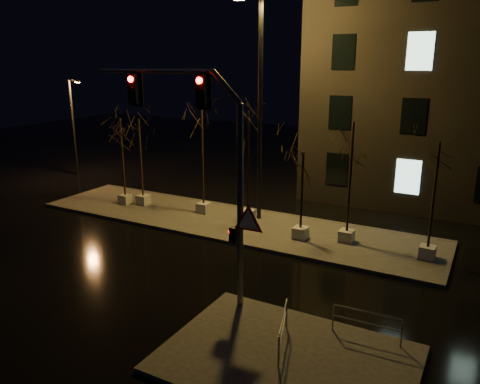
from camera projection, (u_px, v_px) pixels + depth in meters
The scene contains 15 objects.
ground at pixel (156, 264), 19.78m from camera, with size 90.00×90.00×0.00m, color black.
median at pixel (227, 222), 24.83m from camera, with size 22.00×5.00×0.15m, color #413F3A.
sidewalk_corner at pixel (287, 359), 13.33m from camera, with size 7.00×5.00×0.15m, color #413F3A.
tree_0 at pixel (121, 138), 26.76m from camera, with size 1.80×1.80×5.17m.
tree_1 at pixel (140, 139), 26.66m from camera, with size 1.80×1.80×5.15m.
tree_2 at pixel (202, 130), 24.93m from camera, with size 1.80×1.80×6.06m.
tree_3 at pixel (248, 136), 23.70m from camera, with size 1.80×1.80×5.91m.
tree_4 at pixel (303, 172), 21.45m from camera, with size 1.80×1.80×4.27m.
tree_5 at pixel (352, 150), 20.73m from camera, with size 1.80×1.80×5.73m.
tree_6 at pixel (437, 169), 18.97m from camera, with size 1.80×1.80×5.17m.
traffic_signal_mast at pixel (205, 154), 15.39m from camera, with size 6.48×0.35×7.91m.
streetlight_main at pixel (260, 95), 23.47m from camera, with size 2.82×0.79×11.30m.
streetlight_far at pixel (74, 123), 34.51m from camera, with size 1.39×0.47×7.10m.
guard_rail_a at pixel (367, 321), 14.05m from camera, with size 2.10×0.11×0.90m.
guard_rail_b at pixel (283, 326), 13.69m from camera, with size 0.65×2.01×0.99m.
Camera 1 is at (11.88, -14.30, 8.22)m, focal length 35.00 mm.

